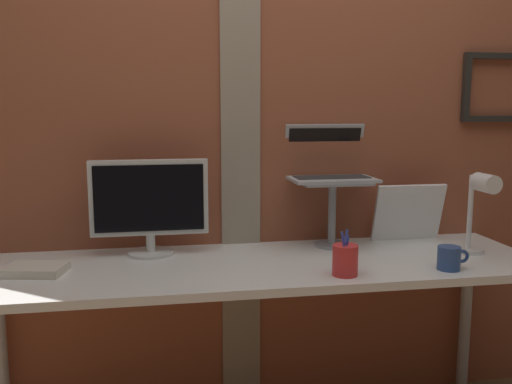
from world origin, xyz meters
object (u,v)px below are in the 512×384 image
monitor (149,202)px  laptop (328,164)px  whiteboard_panel (408,213)px  coffee_mug (450,258)px  pen_cup (345,260)px  desk_lamp (478,205)px

monitor → laptop: laptop is taller
laptop → whiteboard_panel: laptop is taller
coffee_mug → pen_cup: bearing=-180.0°
coffee_mug → whiteboard_panel: bearing=84.3°
desk_lamp → coffee_mug: desk_lamp is taller
desk_lamp → pen_cup: 0.62m
laptop → whiteboard_panel: 0.41m
monitor → coffee_mug: (1.05, -0.39, -0.17)m
laptop → desk_lamp: 0.61m
whiteboard_panel → desk_lamp: 0.33m
laptop → desk_lamp: bearing=-31.7°
whiteboard_panel → monitor: bearing=-178.2°
pen_cup → coffee_mug: size_ratio=1.42×
whiteboard_panel → pen_cup: size_ratio=1.82×
laptop → coffee_mug: (0.31, -0.47, -0.30)m
coffee_mug → monitor: bearing=159.4°
pen_cup → coffee_mug: bearing=0.0°
coffee_mug → desk_lamp: bearing=38.0°
whiteboard_panel → desk_lamp: size_ratio=0.94×
monitor → pen_cup: (0.66, -0.39, -0.15)m
laptop → coffee_mug: size_ratio=2.93×
whiteboard_panel → desk_lamp: desk_lamp is taller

